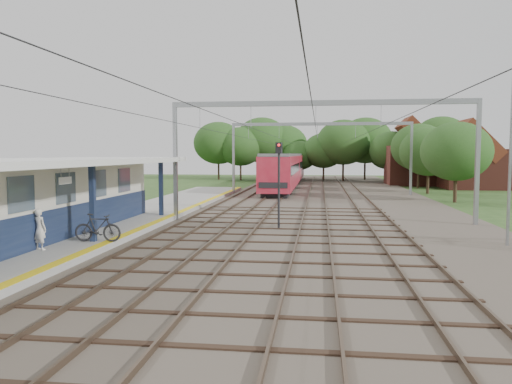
{
  "coord_description": "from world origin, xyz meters",
  "views": [
    {
      "loc": [
        3.45,
        -13.57,
        4.01
      ],
      "look_at": [
        -0.51,
        17.35,
        1.6
      ],
      "focal_mm": 35.0,
      "sensor_mm": 36.0,
      "label": 1
    }
  ],
  "objects_px": {
    "train": "(287,169)",
    "signal_post": "(279,174)",
    "bicycle": "(98,228)",
    "person": "(40,229)"
  },
  "relations": [
    {
      "from": "bicycle",
      "to": "signal_post",
      "type": "bearing_deg",
      "value": -50.73
    },
    {
      "from": "train",
      "to": "signal_post",
      "type": "bearing_deg",
      "value": -86.99
    },
    {
      "from": "person",
      "to": "bicycle",
      "type": "height_order",
      "value": "person"
    },
    {
      "from": "person",
      "to": "bicycle",
      "type": "bearing_deg",
      "value": -109.09
    },
    {
      "from": "train",
      "to": "bicycle",
      "type": "bearing_deg",
      "value": -97.09
    },
    {
      "from": "bicycle",
      "to": "signal_post",
      "type": "relative_size",
      "value": 0.43
    },
    {
      "from": "signal_post",
      "to": "bicycle",
      "type": "bearing_deg",
      "value": -118.94
    },
    {
      "from": "bicycle",
      "to": "signal_post",
      "type": "xyz_separation_m",
      "value": [
        7.01,
        6.3,
        2.0
      ]
    },
    {
      "from": "bicycle",
      "to": "signal_post",
      "type": "distance_m",
      "value": 9.64
    },
    {
      "from": "bicycle",
      "to": "signal_post",
      "type": "height_order",
      "value": "signal_post"
    }
  ]
}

